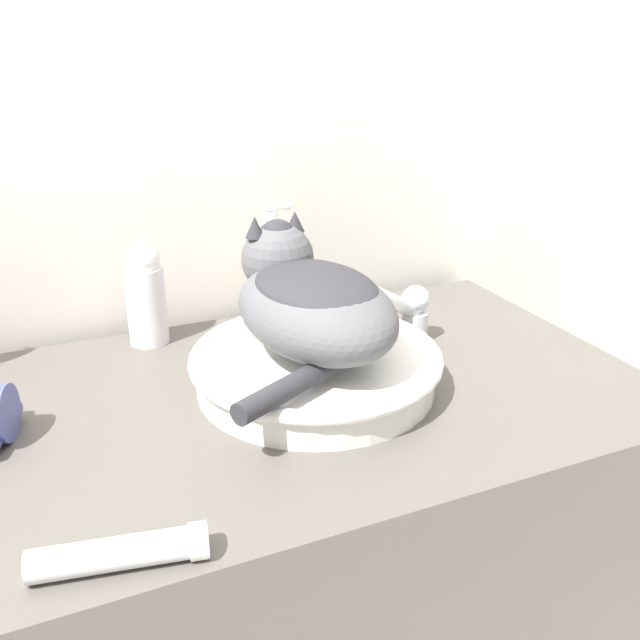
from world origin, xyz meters
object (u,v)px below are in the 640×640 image
at_px(faucet, 407,310).
at_px(lotion_bottle_white, 145,293).
at_px(cream_tube, 122,553).
at_px(cat, 309,298).
at_px(soap_pump_bottle, 272,274).

distance_m(faucet, lotion_bottle_white, 0.41).
bearing_deg(cream_tube, faucet, 33.53).
bearing_deg(faucet, lotion_bottle_white, -45.93).
bearing_deg(cat, soap_pump_bottle, -13.35).
distance_m(cat, lotion_bottle_white, 0.30).
distance_m(faucet, cream_tube, 0.59).
bearing_deg(lotion_bottle_white, soap_pump_bottle, 0.00).
relative_size(faucet, cream_tube, 0.90).
height_order(lotion_bottle_white, cream_tube, lotion_bottle_white).
height_order(cat, soap_pump_bottle, cat).
relative_size(faucet, soap_pump_bottle, 0.73).
bearing_deg(cat, lotion_bottle_white, 32.13).
relative_size(cat, cream_tube, 1.96).
height_order(cat, lotion_bottle_white, cat).
height_order(faucet, soap_pump_bottle, soap_pump_bottle).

